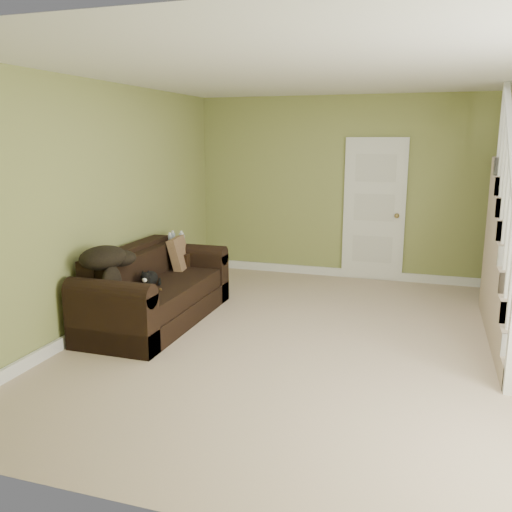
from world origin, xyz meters
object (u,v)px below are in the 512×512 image
Objects in this scene: side_table at (179,272)px; banana at (153,292)px; sofa at (154,294)px; cat at (149,279)px.

side_table is 4.52× the size of banana.
cat is at bearing -78.48° from sofa.
sofa is 0.99m from side_table.
banana is at bearing -66.70° from cat.
side_table reaches higher than sofa.
cat is (0.03, -0.16, 0.21)m from sofa.
side_table is 1.93× the size of cat.
cat reaches higher than banana.
sofa is at bearing 93.01° from banana.
side_table is (-0.17, 0.98, 0.00)m from sofa.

